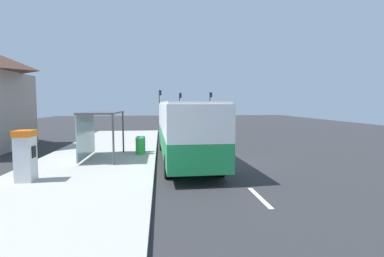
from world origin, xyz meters
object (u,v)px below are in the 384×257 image
at_px(recycling_bin_green, 140,146).
at_px(bus_shelter, 96,123).
at_px(recycling_bin_blue, 141,144).
at_px(sedan_near, 189,115).
at_px(traffic_light_near_side, 210,102).
at_px(traffic_light_median, 180,102).
at_px(traffic_light_far_side, 160,101).
at_px(white_van, 206,118).
at_px(ticket_machine, 25,155).
at_px(bus, 185,127).

relative_size(recycling_bin_green, bus_shelter, 0.24).
bearing_deg(recycling_bin_blue, recycling_bin_green, -90.00).
relative_size(sedan_near, traffic_light_near_side, 0.89).
distance_m(traffic_light_median, bus_shelter, 36.78).
xyz_separation_m(traffic_light_near_side, traffic_light_median, (-5.10, 1.60, -0.04)).
xyz_separation_m(sedan_near, traffic_light_far_side, (-5.41, -4.46, 2.75)).
relative_size(white_van, ticket_machine, 2.70).
distance_m(traffic_light_near_side, traffic_light_far_side, 8.64).
relative_size(recycling_bin_blue, traffic_light_near_side, 0.19).
bearing_deg(sedan_near, traffic_light_median, -117.46).
bearing_deg(bus, ticket_machine, -145.66).
xyz_separation_m(recycling_bin_green, recycling_bin_blue, (0.00, 0.70, 0.00)).
xyz_separation_m(bus, traffic_light_far_side, (-1.39, 35.55, 1.69)).
distance_m(ticket_machine, recycling_bin_green, 6.91).
bearing_deg(white_van, bus_shelter, -115.48).
distance_m(white_van, bus_shelter, 20.03).
distance_m(ticket_machine, recycling_bin_blue, 7.50).
bearing_deg(traffic_light_far_side, white_van, -72.91).
relative_size(bus, white_van, 2.12).
xyz_separation_m(ticket_machine, traffic_light_far_side, (4.99, 39.91, 2.37)).
height_order(bus, bus_shelter, bus).
bearing_deg(recycling_bin_blue, traffic_light_median, 82.36).
distance_m(recycling_bin_blue, traffic_light_median, 34.72).
distance_m(white_van, traffic_light_median, 18.25).
bearing_deg(bus, traffic_light_near_side, 78.27).
distance_m(traffic_light_far_side, traffic_light_median, 3.60).
distance_m(recycling_bin_blue, traffic_light_near_side, 34.23).
height_order(sedan_near, ticket_machine, ticket_machine).
relative_size(white_van, recycling_bin_green, 5.51).
bearing_deg(sedan_near, white_van, -90.27).
height_order(ticket_machine, recycling_bin_blue, ticket_machine).
xyz_separation_m(traffic_light_far_side, bus_shelter, (-3.31, -35.33, -1.44)).
xyz_separation_m(sedan_near, recycling_bin_blue, (-6.50, -37.97, -0.14)).
height_order(sedan_near, traffic_light_near_side, traffic_light_near_side).
xyz_separation_m(recycling_bin_blue, bus_shelter, (-2.21, -1.81, 1.44)).
distance_m(traffic_light_near_side, traffic_light_median, 5.34).
bearing_deg(traffic_light_median, recycling_bin_blue, -97.64).
xyz_separation_m(bus, white_van, (3.91, 18.29, -0.50)).
bearing_deg(recycling_bin_green, recycling_bin_blue, 90.00).
relative_size(bus, traffic_light_far_side, 2.07).
xyz_separation_m(white_van, recycling_bin_blue, (-6.40, -16.26, -0.69)).
bearing_deg(traffic_light_far_side, bus_shelter, -95.35).
height_order(traffic_light_near_side, traffic_light_median, traffic_light_near_side).
distance_m(white_van, traffic_light_far_side, 18.18).
relative_size(sedan_near, traffic_light_median, 0.90).
xyz_separation_m(bus, bus_shelter, (-4.70, 0.22, 0.25)).
xyz_separation_m(sedan_near, traffic_light_median, (-1.90, -3.66, 2.49)).
bearing_deg(sedan_near, recycling_bin_blue, -99.71).
relative_size(traffic_light_far_side, bus_shelter, 1.34).
distance_m(sedan_near, ticket_machine, 45.57).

